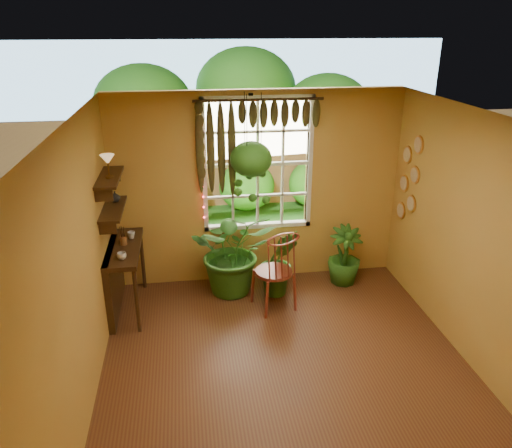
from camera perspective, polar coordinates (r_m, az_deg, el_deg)
The scene contains 23 objects.
floor at distance 5.60m, azimuth 3.77°, elevation -16.69°, with size 4.50×4.50×0.00m, color brown.
ceiling at distance 4.44m, azimuth 4.65°, elevation 11.58°, with size 4.50×4.50×0.00m, color silver.
wall_back at distance 6.93m, azimuth 0.22°, elevation 3.97°, with size 4.00×4.00×0.00m, color gold.
wall_left at distance 4.88m, azimuth -19.56°, elevation -5.51°, with size 4.50×4.50×0.00m, color gold.
wall_right at distance 5.63m, azimuth 24.50°, elevation -2.54°, with size 4.50×4.50×0.00m, color gold.
window at distance 6.85m, azimuth 0.18°, elevation 6.84°, with size 1.52×0.10×1.86m.
valance_vine at distance 6.60m, azimuth -0.40°, elevation 11.37°, with size 1.70×0.12×1.10m.
string_lights at distance 6.69m, azimuth -6.20°, elevation 6.75°, with size 0.03×0.03×1.54m, color #FF2633, non-canonical shape.
wall_plates at distance 7.01m, azimuth 17.08°, elevation 4.92°, with size 0.04×0.32×1.10m, color #F5EEC8, non-canonical shape.
counter_ledge at distance 6.63m, azimuth -15.55°, elevation -5.25°, with size 0.40×1.20×0.90m.
shelf_lower at distance 6.29m, azimuth -16.02°, elevation 1.65°, with size 0.25×0.90×0.04m, color #3C2410.
shelf_upper at distance 6.17m, azimuth -16.41°, elevation 5.13°, with size 0.25×0.90×0.04m, color #3C2410.
backyard at distance 11.42m, azimuth -2.09°, elevation 10.88°, with size 14.00×10.00×12.00m.
windsor_chair at distance 6.51m, azimuth 2.18°, elevation -6.65°, with size 0.61×0.63×1.30m.
potted_plant_left at distance 6.79m, azimuth -2.57°, elevation -3.04°, with size 1.12×0.97×1.24m, color #1E4D14.
potted_plant_mid at distance 6.79m, azimuth 2.72°, elevation -4.32°, with size 0.54×0.43×0.98m, color #1E4D14.
potted_plant_right at distance 7.21m, azimuth 10.08°, elevation -3.56°, with size 0.48×0.48×0.85m, color #1E4D14.
hanging_basket at distance 6.50m, azimuth -0.58°, elevation 7.11°, with size 0.55×0.55×1.44m.
cup_a at distance 6.10m, azimuth -15.09°, elevation -3.54°, with size 0.11×0.11×0.09m, color silver.
cup_b at distance 6.65m, azimuth -14.06°, elevation -1.23°, with size 0.10×0.10×0.09m, color beige.
brush_jar at distance 6.47m, azimuth -14.96°, elevation -1.29°, with size 0.08×0.08×0.31m.
shelf_vase at distance 6.47m, azimuth -15.82°, elevation 3.05°, with size 0.13×0.13×0.13m, color #B2AD99.
tiffany_lamp at distance 6.02m, azimuth -16.60°, elevation 6.93°, with size 0.17×0.17×0.28m.
Camera 1 is at (-0.98, -4.26, 3.51)m, focal length 35.00 mm.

